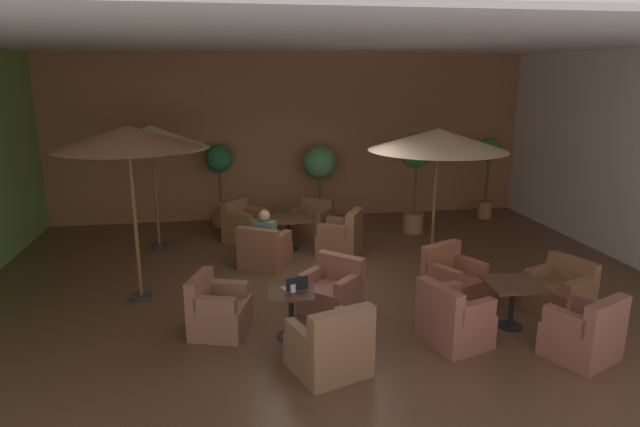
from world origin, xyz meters
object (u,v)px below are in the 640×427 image
Objects in this scene: armchair_front_right_west at (560,292)px; iced_drink_cup at (293,288)px; armchair_front_right_south at (584,335)px; cafe_table_front_left at (291,304)px; patio_umbrella_near_wall at (151,137)px; armchair_front_left_north at (332,292)px; armchair_front_left_east at (218,311)px; patio_umbrella_tall_red at (128,138)px; armchair_front_right_east at (453,320)px; armchair_mid_center_north at (264,251)px; potted_tree_left_corner at (320,166)px; cafe_table_mid_center at (289,224)px; patio_umbrella_center_beige at (438,140)px; armchair_front_right_north at (452,282)px; armchair_mid_center_east at (341,238)px; potted_tree_mid_left at (488,162)px; patron_blue_shirt at (265,230)px; armchair_mid_center_south at (313,222)px; armchair_front_left_south at (330,348)px; armchair_mid_center_west at (245,226)px; potted_tree_mid_right at (219,171)px; cafe_table_front_right at (513,291)px; open_laptop at (296,286)px; potted_tree_right_corner at (416,163)px.

armchair_front_right_west reaches higher than iced_drink_cup.
armchair_front_right_west is at bearing 68.12° from armchair_front_right_south.
cafe_table_front_left is 0.27× the size of patio_umbrella_near_wall.
armchair_front_left_east is at bearing -165.06° from armchair_front_left_north.
armchair_front_right_east is at bearing -27.27° from patio_umbrella_tall_red.
potted_tree_left_corner is (1.50, 2.85, 1.05)m from armchair_mid_center_north.
armchair_front_left_east is at bearing 178.67° from armchair_front_right_west.
armchair_front_left_east is 1.07× the size of cafe_table_mid_center.
cafe_table_front_left is 0.26× the size of patio_umbrella_center_beige.
armchair_mid_center_east is at bearing 116.03° from armchair_front_right_north.
armchair_front_right_west is (5.00, -0.12, -0.01)m from armchair_front_left_east.
armchair_front_right_east is 5.24m from patio_umbrella_tall_red.
patio_umbrella_near_wall reaches higher than armchair_front_left_east.
potted_tree_mid_left is 3.04× the size of patron_blue_shirt.
patio_umbrella_tall_red is at bearing -155.71° from armchair_mid_center_east.
armchair_mid_center_south is at bearing -170.12° from potted_tree_mid_left.
cafe_table_front_left is 0.24× the size of patio_umbrella_tall_red.
patio_umbrella_center_beige reaches higher than armchair_mid_center_east.
potted_tree_left_corner reaches higher than cafe_table_front_left.
armchair_front_left_south reaches higher than armchair_front_right_north.
armchair_mid_center_east is 0.52× the size of potted_tree_mid_left.
cafe_table_front_left is 3.52m from armchair_mid_center_east.
patron_blue_shirt reaches higher than cafe_table_front_left.
armchair_mid_center_west is (-0.83, 5.42, 0.02)m from armchair_front_left_south.
cafe_table_mid_center is 0.34× the size of patio_umbrella_center_beige.
armchair_mid_center_north reaches higher than cafe_table_front_left.
armchair_front_left_south is 3.15m from armchair_front_right_south.
potted_tree_mid_right reaches higher than cafe_table_mid_center.
armchair_front_left_east is 0.48× the size of potted_tree_mid_right.
armchair_mid_center_north is 0.39× the size of patio_umbrella_tall_red.
armchair_mid_center_west is 0.41× the size of patio_umbrella_center_beige.
patio_umbrella_center_beige is (-0.04, 2.96, 1.74)m from cafe_table_front_right.
potted_tree_mid_right reaches higher than patron_blue_shirt.
patio_umbrella_center_beige is at bearing -43.48° from armchair_mid_center_south.
armchair_front_left_east is 4.18m from armchair_mid_center_west.
patio_umbrella_center_beige is at bearing 11.96° from patio_umbrella_tall_red.
armchair_front_right_west is 7.70m from patio_umbrella_near_wall.
armchair_mid_center_east is 0.54× the size of potted_tree_mid_right.
patio_umbrella_tall_red is 1.09× the size of patio_umbrella_near_wall.
armchair_mid_center_east is at bearing 100.52° from armchair_front_right_east.
armchair_mid_center_east reaches higher than armchair_front_left_north.
potted_tree_mid_right reaches higher than armchair_front_right_west.
armchair_mid_center_north is at bearing 93.58° from cafe_table_front_left.
potted_tree_left_corner is at bearing 77.41° from open_laptop.
armchair_front_left_east reaches higher than armchair_front_left_north.
iced_drink_cup is 0.31× the size of open_laptop.
armchair_front_left_south is at bearing -70.95° from iced_drink_cup.
potted_tree_right_corner reaches higher than armchair_front_right_south.
patio_umbrella_tall_red reaches higher than patron_blue_shirt.
patio_umbrella_tall_red is at bearing 169.18° from armchair_front_right_north.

